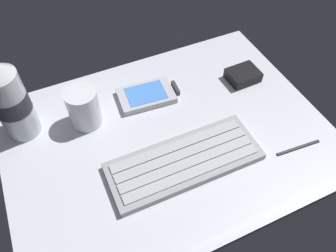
# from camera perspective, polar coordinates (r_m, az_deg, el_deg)

# --- Properties ---
(ground_plane) EXTENTS (0.64, 0.48, 0.03)m
(ground_plane) POSITION_cam_1_polar(r_m,az_deg,el_deg) (0.68, 0.08, -2.23)
(ground_plane) COLOR silver
(keyboard) EXTENTS (0.29, 0.11, 0.02)m
(keyboard) POSITION_cam_1_polar(r_m,az_deg,el_deg) (0.63, 3.00, -5.87)
(keyboard) COLOR #93969B
(keyboard) RESTS_ON ground_plane
(handheld_device) EXTENTS (0.13, 0.09, 0.02)m
(handheld_device) POSITION_cam_1_polar(r_m,az_deg,el_deg) (0.74, -3.26, 5.36)
(handheld_device) COLOR #B7BABF
(handheld_device) RESTS_ON ground_plane
(juice_cup) EXTENTS (0.06, 0.06, 0.09)m
(juice_cup) POSITION_cam_1_polar(r_m,az_deg,el_deg) (0.69, -14.09, 2.84)
(juice_cup) COLOR silver
(juice_cup) RESTS_ON ground_plane
(water_bottle) EXTENTS (0.07, 0.07, 0.21)m
(water_bottle) POSITION_cam_1_polar(r_m,az_deg,el_deg) (0.68, -25.35, 4.08)
(water_bottle) COLOR silver
(water_bottle) RESTS_ON ground_plane
(charger_block) EXTENTS (0.07, 0.06, 0.02)m
(charger_block) POSITION_cam_1_polar(r_m,az_deg,el_deg) (0.80, 12.64, 8.42)
(charger_block) COLOR black
(charger_block) RESTS_ON ground_plane
(stylus_pen) EXTENTS (0.10, 0.01, 0.01)m
(stylus_pen) POSITION_cam_1_polar(r_m,az_deg,el_deg) (0.70, 21.32, -3.34)
(stylus_pen) COLOR #26262B
(stylus_pen) RESTS_ON ground_plane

